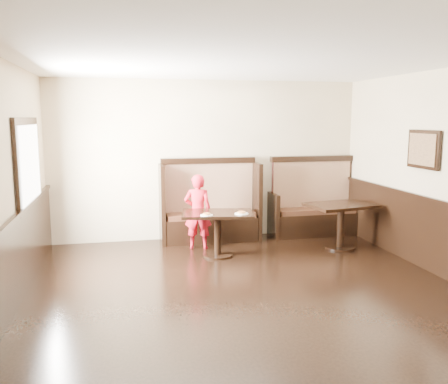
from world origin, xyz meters
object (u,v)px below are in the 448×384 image
object	(u,v)px
table_neighbor	(341,215)
booth_neighbor	(313,209)
booth_main	(210,210)
child	(198,212)
table_main	(218,223)

from	to	relation	value
table_neighbor	booth_neighbor	bearing A→B (deg)	83.29
booth_main	table_neighbor	world-z (taller)	booth_main
booth_main	booth_neighbor	size ratio (longest dim) A/B	1.06
booth_main	booth_neighbor	world-z (taller)	same
booth_main	booth_neighbor	xyz separation A→B (m)	(1.95, -0.00, -0.05)
booth_main	child	bearing A→B (deg)	-119.33
booth_neighbor	table_neighbor	world-z (taller)	booth_neighbor
child	table_neighbor	bearing A→B (deg)	-176.18
booth_main	table_neighbor	bearing A→B (deg)	-26.79
booth_main	child	xyz separation A→B (m)	(-0.29, -0.52, 0.09)
table_main	table_neighbor	size ratio (longest dim) A/B	1.01
booth_main	table_neighbor	xyz separation A→B (m)	(2.01, -1.01, 0.03)
booth_main	child	distance (m)	0.61
child	booth_main	bearing A→B (deg)	-103.50
booth_neighbor	table_neighbor	size ratio (longest dim) A/B	1.40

